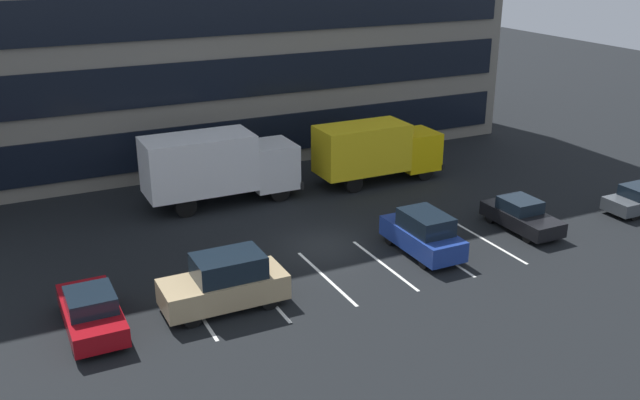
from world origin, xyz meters
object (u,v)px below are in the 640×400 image
at_px(sedan_maroon, 91,311).
at_px(sedan_black, 521,215).
at_px(suv_navy, 423,234).
at_px(suv_tan, 225,283).
at_px(box_truck_yellow_all, 376,149).
at_px(box_truck_white, 218,165).

relative_size(sedan_maroon, sedan_black, 1.06).
xyz_separation_m(suv_navy, suv_tan, (-9.47, -0.77, 0.08)).
distance_m(suv_navy, suv_tan, 9.50).
height_order(sedan_black, suv_tan, suv_tan).
bearing_deg(box_truck_yellow_all, suv_tan, -141.03).
bearing_deg(box_truck_yellow_all, box_truck_white, 175.93).
relative_size(suv_navy, sedan_maroon, 0.98).
relative_size(box_truck_white, box_truck_yellow_all, 1.10).
height_order(box_truck_white, suv_tan, box_truck_white).
bearing_deg(box_truck_white, sedan_black, -39.49).
height_order(box_truck_yellow_all, suv_tan, box_truck_yellow_all).
relative_size(box_truck_white, suv_navy, 1.87).
xyz_separation_m(suv_navy, sedan_black, (5.78, 0.21, -0.24)).
xyz_separation_m(suv_navy, sedan_maroon, (-14.32, -0.27, -0.20)).
relative_size(box_truck_yellow_all, sedan_black, 1.77).
height_order(box_truck_white, sedan_maroon, box_truck_white).
height_order(box_truck_yellow_all, sedan_black, box_truck_yellow_all).
xyz_separation_m(box_truck_yellow_all, suv_tan, (-12.51, -10.12, -0.91)).
distance_m(box_truck_white, suv_tan, 11.33).
bearing_deg(suv_navy, sedan_maroon, -178.91).
relative_size(box_truck_white, suv_tan, 1.72).
bearing_deg(suv_tan, box_truck_yellow_all, 38.97).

